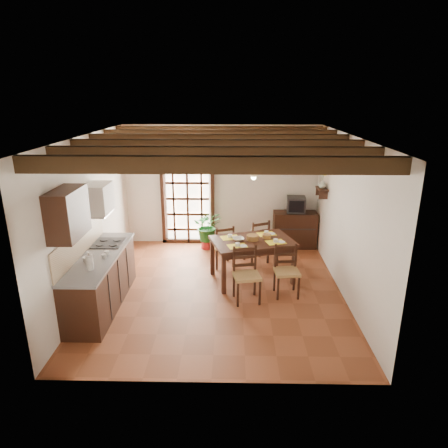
{
  "coord_description": "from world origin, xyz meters",
  "views": [
    {
      "loc": [
        0.25,
        -6.64,
        3.48
      ],
      "look_at": [
        0.1,
        0.4,
        1.15
      ],
      "focal_mm": 32.0,
      "sensor_mm": 36.0,
      "label": 1
    }
  ],
  "objects_px": {
    "sideboard": "(295,230)",
    "crt_tv": "(296,204)",
    "chair_far_left": "(223,253)",
    "chair_near_left": "(246,285)",
    "chair_near_right": "(286,280)",
    "pendant_lamp": "(254,173)",
    "chair_far_right": "(256,249)",
    "kitchen_counter": "(101,280)",
    "dining_table": "(252,245)",
    "potted_plant": "(208,225)"
  },
  "relations": [
    {
      "from": "chair_far_left",
      "to": "crt_tv",
      "type": "distance_m",
      "value": 2.15
    },
    {
      "from": "crt_tv",
      "to": "pendant_lamp",
      "type": "height_order",
      "value": "pendant_lamp"
    },
    {
      "from": "kitchen_counter",
      "to": "dining_table",
      "type": "height_order",
      "value": "kitchen_counter"
    },
    {
      "from": "dining_table",
      "to": "crt_tv",
      "type": "relative_size",
      "value": 3.84
    },
    {
      "from": "kitchen_counter",
      "to": "chair_far_right",
      "type": "height_order",
      "value": "kitchen_counter"
    },
    {
      "from": "kitchen_counter",
      "to": "sideboard",
      "type": "xyz_separation_m",
      "value": [
        3.67,
        2.83,
        -0.05
      ]
    },
    {
      "from": "chair_near_left",
      "to": "crt_tv",
      "type": "distance_m",
      "value": 2.96
    },
    {
      "from": "chair_far_right",
      "to": "sideboard",
      "type": "bearing_deg",
      "value": -160.71
    },
    {
      "from": "potted_plant",
      "to": "chair_far_right",
      "type": "bearing_deg",
      "value": -35.91
    },
    {
      "from": "sideboard",
      "to": "dining_table",
      "type": "bearing_deg",
      "value": -121.34
    },
    {
      "from": "chair_near_right",
      "to": "potted_plant",
      "type": "distance_m",
      "value": 2.74
    },
    {
      "from": "crt_tv",
      "to": "chair_far_right",
      "type": "bearing_deg",
      "value": -130.7
    },
    {
      "from": "kitchen_counter",
      "to": "chair_far_right",
      "type": "relative_size",
      "value": 2.34
    },
    {
      "from": "chair_far_left",
      "to": "pendant_lamp",
      "type": "xyz_separation_m",
      "value": [
        0.58,
        -0.52,
        1.79
      ]
    },
    {
      "from": "chair_far_left",
      "to": "chair_near_right",
      "type": "bearing_deg",
      "value": 113.03
    },
    {
      "from": "dining_table",
      "to": "pendant_lamp",
      "type": "xyz_separation_m",
      "value": [
        -0.0,
        0.1,
        1.37
      ]
    },
    {
      "from": "sideboard",
      "to": "crt_tv",
      "type": "height_order",
      "value": "crt_tv"
    },
    {
      "from": "dining_table",
      "to": "chair_far_right",
      "type": "xyz_separation_m",
      "value": [
        0.14,
        0.84,
        -0.41
      ]
    },
    {
      "from": "kitchen_counter",
      "to": "dining_table",
      "type": "bearing_deg",
      "value": 22.19
    },
    {
      "from": "potted_plant",
      "to": "pendant_lamp",
      "type": "distance_m",
      "value": 2.35
    },
    {
      "from": "chair_near_left",
      "to": "pendant_lamp",
      "type": "bearing_deg",
      "value": 71.08
    },
    {
      "from": "kitchen_counter",
      "to": "dining_table",
      "type": "relative_size",
      "value": 1.31
    },
    {
      "from": "chair_far_right",
      "to": "potted_plant",
      "type": "xyz_separation_m",
      "value": [
        -1.09,
        0.79,
        0.27
      ]
    },
    {
      "from": "dining_table",
      "to": "kitchen_counter",
      "type": "bearing_deg",
      "value": -174.86
    },
    {
      "from": "sideboard",
      "to": "potted_plant",
      "type": "relative_size",
      "value": 0.53
    },
    {
      "from": "chair_near_right",
      "to": "pendant_lamp",
      "type": "relative_size",
      "value": 1.09
    },
    {
      "from": "chair_far_left",
      "to": "sideboard",
      "type": "height_order",
      "value": "chair_far_left"
    },
    {
      "from": "sideboard",
      "to": "crt_tv",
      "type": "xyz_separation_m",
      "value": [
        0.0,
        -0.01,
        0.61
      ]
    },
    {
      "from": "chair_far_right",
      "to": "sideboard",
      "type": "distance_m",
      "value": 1.33
    },
    {
      "from": "crt_tv",
      "to": "pendant_lamp",
      "type": "distance_m",
      "value": 2.24
    },
    {
      "from": "kitchen_counter",
      "to": "chair_near_left",
      "type": "height_order",
      "value": "kitchen_counter"
    },
    {
      "from": "chair_far_right",
      "to": "crt_tv",
      "type": "xyz_separation_m",
      "value": [
        0.94,
        0.92,
        0.73
      ]
    },
    {
      "from": "chair_far_left",
      "to": "potted_plant",
      "type": "bearing_deg",
      "value": -90.07
    },
    {
      "from": "chair_near_left",
      "to": "potted_plant",
      "type": "bearing_deg",
      "value": 97.35
    },
    {
      "from": "sideboard",
      "to": "pendant_lamp",
      "type": "bearing_deg",
      "value": -122.85
    },
    {
      "from": "sideboard",
      "to": "potted_plant",
      "type": "xyz_separation_m",
      "value": [
        -2.03,
        -0.14,
        0.15
      ]
    },
    {
      "from": "dining_table",
      "to": "chair_far_left",
      "type": "xyz_separation_m",
      "value": [
        -0.58,
        0.62,
        -0.43
      ]
    },
    {
      "from": "sideboard",
      "to": "potted_plant",
      "type": "distance_m",
      "value": 2.04
    },
    {
      "from": "dining_table",
      "to": "chair_far_right",
      "type": "distance_m",
      "value": 0.95
    },
    {
      "from": "chair_near_right",
      "to": "chair_far_right",
      "type": "bearing_deg",
      "value": 102.3
    },
    {
      "from": "chair_far_right",
      "to": "crt_tv",
      "type": "relative_size",
      "value": 2.15
    },
    {
      "from": "chair_near_left",
      "to": "chair_near_right",
      "type": "bearing_deg",
      "value": 6.03
    },
    {
      "from": "dining_table",
      "to": "crt_tv",
      "type": "xyz_separation_m",
      "value": [
        1.08,
        1.76,
        0.32
      ]
    },
    {
      "from": "dining_table",
      "to": "chair_near_left",
      "type": "distance_m",
      "value": 0.95
    },
    {
      "from": "dining_table",
      "to": "chair_near_right",
      "type": "xyz_separation_m",
      "value": [
        0.59,
        -0.62,
        -0.42
      ]
    },
    {
      "from": "kitchen_counter",
      "to": "crt_tv",
      "type": "height_order",
      "value": "kitchen_counter"
    },
    {
      "from": "crt_tv",
      "to": "chair_near_left",
      "type": "bearing_deg",
      "value": -109.78
    },
    {
      "from": "pendant_lamp",
      "to": "chair_near_right",
      "type": "bearing_deg",
      "value": -50.96
    },
    {
      "from": "kitchen_counter",
      "to": "potted_plant",
      "type": "xyz_separation_m",
      "value": [
        1.64,
        2.69,
        0.1
      ]
    },
    {
      "from": "dining_table",
      "to": "crt_tv",
      "type": "bearing_deg",
      "value": 41.43
    }
  ]
}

